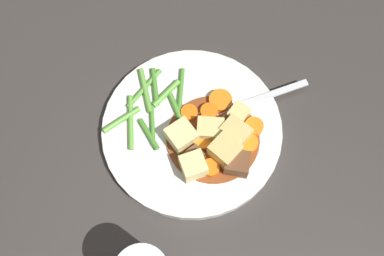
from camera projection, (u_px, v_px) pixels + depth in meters
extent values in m
plane|color=#383330|center=(192.00, 132.00, 0.70)|extent=(3.00, 3.00, 0.00)
cylinder|color=white|center=(192.00, 130.00, 0.69)|extent=(0.27, 0.27, 0.02)
cylinder|color=brown|center=(213.00, 138.00, 0.68)|extent=(0.14, 0.14, 0.00)
cylinder|color=orange|center=(209.00, 112.00, 0.69)|extent=(0.04, 0.04, 0.01)
cylinder|color=orange|center=(211.00, 168.00, 0.66)|extent=(0.03, 0.03, 0.01)
cylinder|color=orange|center=(203.00, 142.00, 0.67)|extent=(0.03, 0.03, 0.01)
cylinder|color=orange|center=(220.00, 101.00, 0.70)|extent=(0.05, 0.05, 0.01)
cylinder|color=orange|center=(247.00, 143.00, 0.67)|extent=(0.04, 0.04, 0.01)
cylinder|color=orange|center=(189.00, 113.00, 0.69)|extent=(0.03, 0.03, 0.01)
cylinder|color=orange|center=(254.00, 127.00, 0.68)|extent=(0.04, 0.04, 0.01)
cylinder|color=orange|center=(208.00, 122.00, 0.69)|extent=(0.04, 0.04, 0.01)
cube|color=#E5CC7A|center=(238.00, 114.00, 0.68)|extent=(0.03, 0.03, 0.02)
cube|color=#EAD68C|center=(181.00, 136.00, 0.67)|extent=(0.05, 0.05, 0.03)
cube|color=#DBBC6B|center=(236.00, 133.00, 0.67)|extent=(0.05, 0.04, 0.03)
cube|color=#EAD68C|center=(193.00, 166.00, 0.65)|extent=(0.05, 0.05, 0.03)
cube|color=#DBBC6B|center=(225.00, 151.00, 0.66)|extent=(0.05, 0.05, 0.03)
cube|color=#E5CC7A|center=(210.00, 130.00, 0.67)|extent=(0.04, 0.04, 0.03)
cube|color=brown|center=(237.00, 163.00, 0.65)|extent=(0.04, 0.04, 0.03)
cube|color=#4C2B19|center=(230.00, 124.00, 0.68)|extent=(0.03, 0.03, 0.02)
cube|color=brown|center=(195.00, 155.00, 0.66)|extent=(0.03, 0.03, 0.02)
cylinder|color=#66AD42|center=(166.00, 93.00, 0.70)|extent=(0.03, 0.05, 0.01)
cylinder|color=#66AD42|center=(145.00, 90.00, 0.71)|extent=(0.05, 0.07, 0.01)
cylinder|color=#66AD42|center=(122.00, 120.00, 0.69)|extent=(0.04, 0.05, 0.01)
cylinder|color=#66AD42|center=(131.00, 122.00, 0.69)|extent=(0.04, 0.08, 0.01)
cylinder|color=#4C8E33|center=(180.00, 93.00, 0.71)|extent=(0.03, 0.08, 0.01)
cylinder|color=#4C8E33|center=(149.00, 134.00, 0.68)|extent=(0.04, 0.04, 0.01)
cylinder|color=#599E38|center=(144.00, 88.00, 0.71)|extent=(0.03, 0.08, 0.01)
cylinder|color=#599E38|center=(178.00, 112.00, 0.69)|extent=(0.06, 0.07, 0.01)
cylinder|color=#4C8E33|center=(152.00, 126.00, 0.69)|extent=(0.03, 0.06, 0.01)
cylinder|color=#4C8E33|center=(155.00, 87.00, 0.71)|extent=(0.03, 0.06, 0.01)
cube|color=silver|center=(273.00, 94.00, 0.71)|extent=(0.10, 0.08, 0.00)
cube|color=silver|center=(232.00, 108.00, 0.70)|extent=(0.03, 0.03, 0.00)
cylinder|color=silver|center=(211.00, 109.00, 0.70)|extent=(0.03, 0.03, 0.00)
cylinder|color=silver|center=(212.00, 113.00, 0.70)|extent=(0.03, 0.03, 0.00)
cylinder|color=silver|center=(214.00, 117.00, 0.69)|extent=(0.03, 0.03, 0.00)
cylinder|color=silver|center=(215.00, 120.00, 0.69)|extent=(0.03, 0.03, 0.00)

